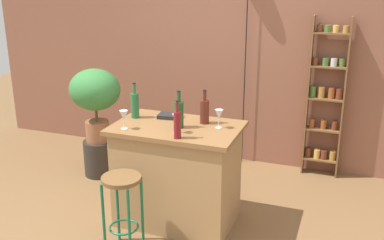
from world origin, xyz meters
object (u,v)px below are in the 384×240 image
object	(u,v)px
plant_stool	(99,157)
bottle_sauce_amber	(204,111)
cookbook	(170,116)
bar_stool	(122,197)
spice_shelf	(326,99)
wine_glass_center	(124,116)
potted_plant	(95,94)
wine_glass_right	(177,119)
bottle_wine_red	(135,105)
bottle_soda_blue	(177,124)
wine_glass_left	(219,115)
bottle_spirits_clear	(179,114)

from	to	relation	value
plant_stool	bottle_sauce_amber	size ratio (longest dim) A/B	1.32
plant_stool	cookbook	distance (m)	1.36
bar_stool	spice_shelf	world-z (taller)	spice_shelf
bar_stool	wine_glass_center	distance (m)	0.69
bar_stool	cookbook	xyz separation A→B (m)	(0.09, 0.80, 0.45)
potted_plant	wine_glass_right	size ratio (longest dim) A/B	4.98
bottle_wine_red	wine_glass_right	bearing A→B (deg)	-26.17
plant_stool	potted_plant	size ratio (longest dim) A/B	0.50
cookbook	bottle_sauce_amber	bearing A→B (deg)	-13.58
bar_stool	wine_glass_center	size ratio (longest dim) A/B	4.07
bottle_soda_blue	wine_glass_left	bearing A→B (deg)	56.21
bottle_spirits_clear	bottle_wine_red	distance (m)	0.50
wine_glass_center	bottle_wine_red	bearing A→B (deg)	99.91
cookbook	bottle_wine_red	bearing A→B (deg)	-168.18
plant_stool	bottle_wine_red	size ratio (longest dim) A/B	1.23
bar_stool	potted_plant	distance (m)	1.63
bottle_wine_red	potted_plant	bearing A→B (deg)	144.77
spice_shelf	cookbook	size ratio (longest dim) A/B	8.45
bottle_spirits_clear	cookbook	xyz separation A→B (m)	(-0.18, 0.22, -0.11)
bottle_soda_blue	wine_glass_center	size ratio (longest dim) A/B	1.94
bottle_spirits_clear	wine_glass_right	bearing A→B (deg)	-76.49
bottle_spirits_clear	bottle_sauce_amber	world-z (taller)	bottle_spirits_clear
plant_stool	cookbook	bearing A→B (deg)	-22.16
potted_plant	bottle_soda_blue	xyz separation A→B (m)	(1.33, -0.91, 0.10)
spice_shelf	plant_stool	size ratio (longest dim) A/B	4.39
spice_shelf	wine_glass_left	xyz separation A→B (m)	(-0.78, -1.43, 0.15)
plant_stool	bottle_soda_blue	distance (m)	1.82
bottle_sauce_amber	bottle_spirits_clear	bearing A→B (deg)	-132.75
potted_plant	wine_glass_center	size ratio (longest dim) A/B	4.98
bottle_sauce_amber	wine_glass_right	distance (m)	0.34
spice_shelf	wine_glass_center	xyz separation A→B (m)	(-1.53, -1.74, 0.15)
bottle_spirits_clear	cookbook	distance (m)	0.31
bottle_spirits_clear	wine_glass_center	xyz separation A→B (m)	(-0.43, -0.20, -0.01)
bottle_sauce_amber	wine_glass_center	distance (m)	0.71
bottle_soda_blue	wine_glass_left	distance (m)	0.43
wine_glass_center	cookbook	distance (m)	0.50
bottle_soda_blue	cookbook	world-z (taller)	bottle_soda_blue
bottle_spirits_clear	wine_glass_center	bearing A→B (deg)	-155.14
plant_stool	bottle_wine_red	world-z (taller)	bottle_wine_red
bar_stool	bottle_spirits_clear	xyz separation A→B (m)	(0.27, 0.57, 0.56)
spice_shelf	cookbook	xyz separation A→B (m)	(-1.29, -1.31, 0.05)
bottle_soda_blue	bottle_sauce_amber	distance (m)	0.44
bar_stool	bottle_wine_red	world-z (taller)	bottle_wine_red
wine_glass_left	cookbook	distance (m)	0.53
plant_stool	wine_glass_left	distance (m)	1.86
wine_glass_left	wine_glass_center	world-z (taller)	same
spice_shelf	bottle_wine_red	world-z (taller)	spice_shelf
bar_stool	wine_glass_left	world-z (taller)	wine_glass_left
wine_glass_left	wine_glass_right	bearing A→B (deg)	-141.10
plant_stool	bottle_soda_blue	bearing A→B (deg)	-34.38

